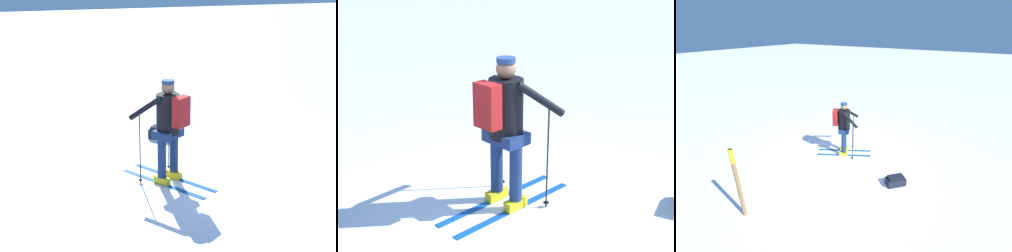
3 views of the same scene
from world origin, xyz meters
TOP-DOWN VIEW (x-y plane):
  - ground_plane at (0.00, 0.00)m, footprint 80.00×80.00m
  - skier at (0.34, 0.08)m, footprint 1.28×1.81m
  - dropped_backpack at (-0.34, -2.05)m, footprint 0.57×0.56m

SIDE VIEW (x-z plane):
  - ground_plane at x=0.00m, z-range 0.00..0.00m
  - dropped_backpack at x=-0.34m, z-range -0.01..0.26m
  - skier at x=0.34m, z-range 0.16..1.98m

